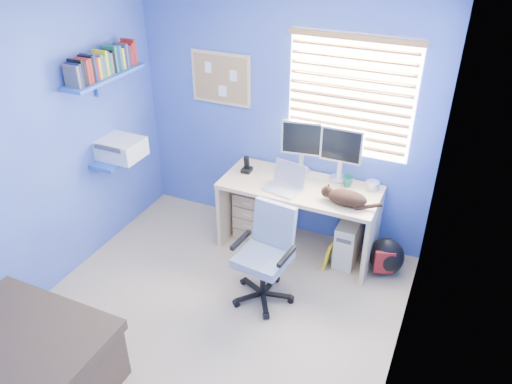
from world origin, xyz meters
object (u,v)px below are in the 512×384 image
at_px(desk, 298,218).
at_px(office_chair, 265,266).
at_px(cat, 347,198).
at_px(laptop, 283,179).
at_px(tower_pc, 349,240).

xyz_separation_m(desk, office_chair, (-0.02, -0.77, -0.04)).
distance_m(desk, cat, 0.67).
height_order(laptop, tower_pc, laptop).
bearing_deg(tower_pc, desk, -174.84).
relative_size(desk, laptop, 4.56).
distance_m(cat, office_chair, 0.94).
distance_m(laptop, office_chair, 0.82).
height_order(desk, cat, cat).
xyz_separation_m(cat, tower_pc, (0.02, 0.19, -0.58)).
xyz_separation_m(tower_pc, office_chair, (-0.53, -0.82, 0.10)).
distance_m(desk, office_chair, 0.77).
relative_size(desk, cat, 4.17).
height_order(laptop, office_chair, laptop).
height_order(desk, tower_pc, desk).
relative_size(laptop, tower_pc, 0.73).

